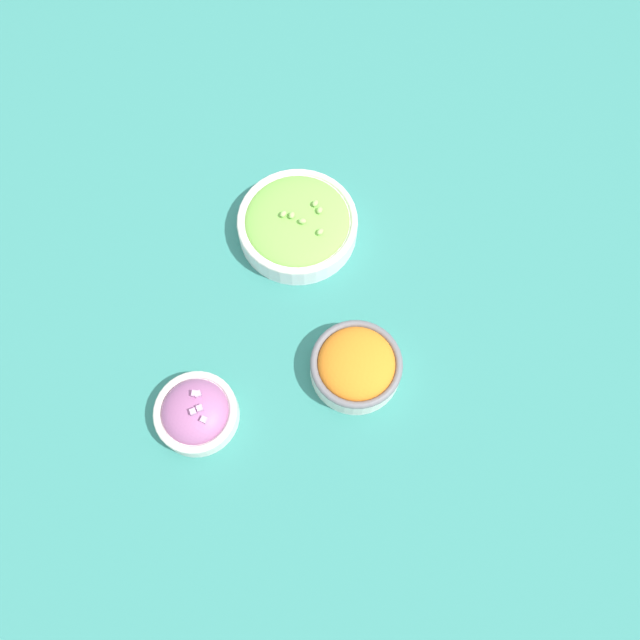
# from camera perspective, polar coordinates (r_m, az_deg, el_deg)

# --- Properties ---
(ground_plane) EXTENTS (3.00, 3.00, 0.00)m
(ground_plane) POSITION_cam_1_polar(r_m,az_deg,el_deg) (1.05, 0.00, -0.61)
(ground_plane) COLOR #337F75
(bowl_carrots) EXTENTS (0.15, 0.15, 0.07)m
(bowl_carrots) POSITION_cam_1_polar(r_m,az_deg,el_deg) (0.99, 3.32, -4.15)
(bowl_carrots) COLOR silver
(bowl_carrots) RESTS_ON ground_plane
(bowl_lettuce) EXTENTS (0.21, 0.21, 0.07)m
(bowl_lettuce) POSITION_cam_1_polar(r_m,az_deg,el_deg) (1.10, -2.07, 8.81)
(bowl_lettuce) COLOR white
(bowl_lettuce) RESTS_ON ground_plane
(bowl_red_onion) EXTENTS (0.13, 0.13, 0.07)m
(bowl_red_onion) POSITION_cam_1_polar(r_m,az_deg,el_deg) (1.00, -11.28, -8.30)
(bowl_red_onion) COLOR silver
(bowl_red_onion) RESTS_ON ground_plane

